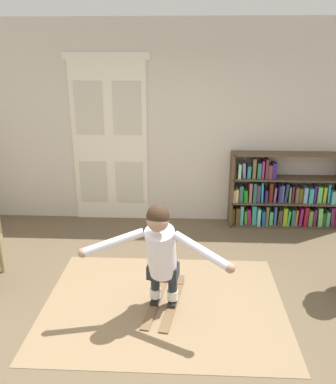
% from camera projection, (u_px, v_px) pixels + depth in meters
% --- Properties ---
extents(ground_plane, '(7.20, 7.20, 0.00)m').
position_uv_depth(ground_plane, '(166.00, 323.00, 3.82)').
color(ground_plane, brown).
extents(back_wall, '(6.00, 0.10, 2.90)m').
position_uv_depth(back_wall, '(175.00, 125.00, 5.78)').
color(back_wall, beige).
rests_on(back_wall, ground).
extents(double_door, '(1.22, 0.05, 2.45)m').
position_uv_depth(double_door, '(110.00, 140.00, 5.85)').
color(double_door, silver).
rests_on(double_door, ground).
extents(rug, '(2.45, 1.88, 0.01)m').
position_uv_depth(rug, '(164.00, 304.00, 4.11)').
color(rug, '#886F50').
rests_on(rug, ground).
extents(bookshelf, '(1.59, 0.30, 1.10)m').
position_uv_depth(bookshelf, '(280.00, 197.00, 5.85)').
color(bookshelf, '#4F3E2B').
rests_on(bookshelf, ground).
extents(skis_pair, '(0.41, 0.96, 0.07)m').
position_uv_depth(skis_pair, '(165.00, 300.00, 4.13)').
color(skis_pair, brown).
rests_on(skis_pair, rug).
extents(person_skier, '(1.41, 0.68, 1.11)m').
position_uv_depth(person_skier, '(161.00, 251.00, 3.75)').
color(person_skier, white).
rests_on(person_skier, skis_pair).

